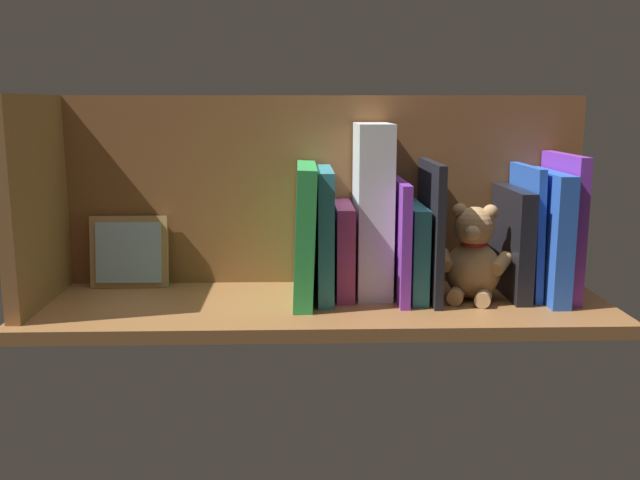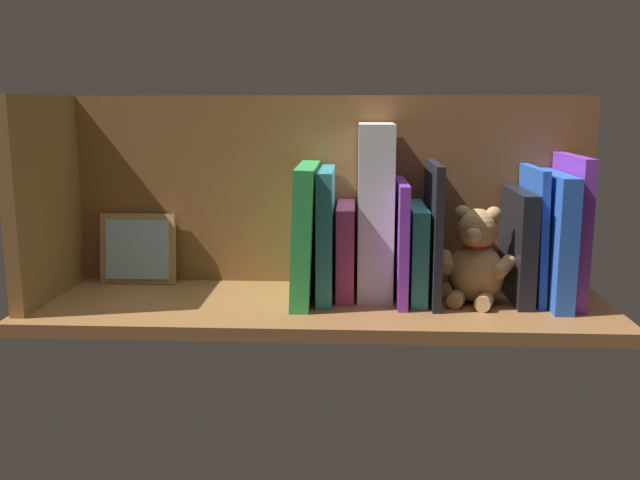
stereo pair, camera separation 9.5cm
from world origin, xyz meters
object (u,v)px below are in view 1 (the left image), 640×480
(teddy_bear, at_px, (473,258))
(picture_frame_leaning, at_px, (129,252))
(dictionary_thick_white, at_px, (373,210))
(book_0, at_px, (561,225))

(teddy_bear, relative_size, picture_frame_leaning, 1.17)
(teddy_bear, distance_m, dictionary_thick_white, 0.19)
(picture_frame_leaning, bearing_deg, teddy_bear, 170.55)
(teddy_bear, xyz_separation_m, picture_frame_leaning, (0.61, -0.10, -0.01))
(book_0, relative_size, teddy_bear, 1.50)
(book_0, xyz_separation_m, dictionary_thick_white, (0.33, -0.02, 0.03))
(dictionary_thick_white, distance_m, picture_frame_leaning, 0.45)
(dictionary_thick_white, height_order, picture_frame_leaning, dictionary_thick_white)
(picture_frame_leaning, bearing_deg, dictionary_thick_white, 172.89)
(teddy_bear, bearing_deg, book_0, -151.00)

